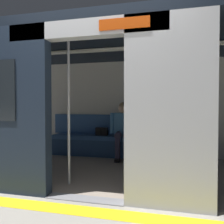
{
  "coord_description": "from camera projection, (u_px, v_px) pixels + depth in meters",
  "views": [
    {
      "loc": [
        -1.0,
        2.66,
        1.12
      ],
      "look_at": [
        0.02,
        -1.33,
        1.0
      ],
      "focal_mm": 38.62,
      "sensor_mm": 36.0,
      "label": 1
    }
  ],
  "objects": [
    {
      "name": "person_seated",
      "position": [
        123.0,
        126.0,
        5.09
      ],
      "size": [
        0.55,
        0.71,
        1.18
      ],
      "color": "#4C8CC6",
      "rests_on": "ground_plane"
    },
    {
      "name": "grab_pole_door",
      "position": [
        69.0,
        111.0,
        3.37
      ],
      "size": [
        0.04,
        0.04,
        2.08
      ],
      "primitive_type": "cylinder",
      "color": "silver",
      "rests_on": "ground_plane"
    },
    {
      "name": "ground_plane",
      "position": [
        86.0,
        199.0,
        2.85
      ],
      "size": [
        60.0,
        60.0,
        0.0
      ],
      "primitive_type": "plane",
      "color": "gray"
    },
    {
      "name": "handbag",
      "position": [
        102.0,
        131.0,
        5.32
      ],
      "size": [
        0.26,
        0.15,
        0.17
      ],
      "color": "black",
      "rests_on": "bench_seat"
    },
    {
      "name": "bench_seat",
      "position": [
        125.0,
        141.0,
        5.14
      ],
      "size": [
        3.28,
        0.44,
        0.45
      ],
      "color": "#38609E",
      "rests_on": "ground_plane"
    },
    {
      "name": "platform_edge_strip",
      "position": [
        76.0,
        210.0,
        2.56
      ],
      "size": [
        8.0,
        0.24,
        0.01
      ],
      "primitive_type": "cube",
      "color": "yellow",
      "rests_on": "ground_plane"
    },
    {
      "name": "grab_pole_far",
      "position": [
        128.0,
        111.0,
        3.19
      ],
      "size": [
        0.04,
        0.04,
        2.08
      ],
      "primitive_type": "cylinder",
      "color": "silver",
      "rests_on": "ground_plane"
    },
    {
      "name": "book",
      "position": [
        140.0,
        136.0,
        5.12
      ],
      "size": [
        0.19,
        0.24,
        0.03
      ],
      "primitive_type": "cube",
      "rotation": [
        0.0,
        0.0,
        0.19
      ],
      "color": "#33723F",
      "rests_on": "bench_seat"
    },
    {
      "name": "train_car",
      "position": [
        109.0,
        83.0,
        4.05
      ],
      "size": [
        6.4,
        2.88,
        2.22
      ],
      "color": "#ADAFB5",
      "rests_on": "ground_plane"
    }
  ]
}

